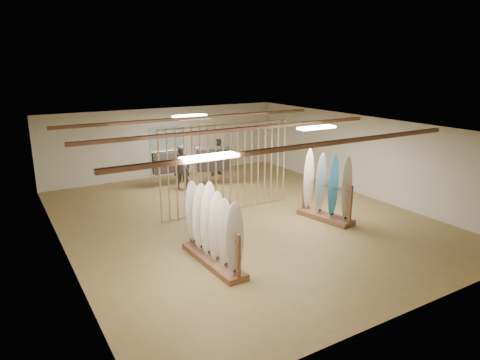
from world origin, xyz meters
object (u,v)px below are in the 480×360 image
shopper_a (181,165)px  shopper_b (219,155)px  clothing_rack_b (214,159)px  clothing_rack_a (169,162)px  rack_right (326,197)px  rack_left (213,238)px

shopper_a → shopper_b: (2.18, 1.16, -0.08)m
clothing_rack_b → clothing_rack_a: bearing=172.3°
clothing_rack_b → shopper_a: 1.36m
rack_right → shopper_a: bearing=104.3°
rack_left → clothing_rack_b: bearing=60.2°
rack_left → rack_right: 4.34m
shopper_b → clothing_rack_b: bearing=-122.8°
shopper_a → shopper_b: shopper_a is taller
rack_right → clothing_rack_a: 6.43m
rack_left → rack_right: size_ratio=1.13×
shopper_a → shopper_b: bearing=-119.9°
clothing_rack_b → rack_left: bearing=-100.6°
rack_right → shopper_a: 5.69m
clothing_rack_b → shopper_b: bearing=71.7°
clothing_rack_a → shopper_b: (2.39, 0.43, -0.05)m
rack_left → clothing_rack_a: bearing=74.6°
rack_right → clothing_rack_b: bearing=90.8°
rack_right → shopper_b: bearing=81.2°
clothing_rack_a → shopper_a: shopper_a is taller
rack_left → clothing_rack_b: size_ratio=1.52×
rack_left → clothing_rack_a: 6.93m
clothing_rack_b → shopper_a: (-1.36, -0.00, -0.04)m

